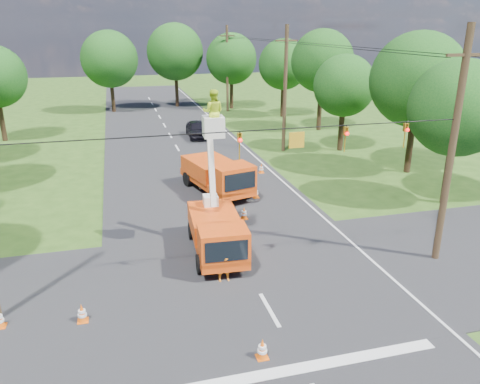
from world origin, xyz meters
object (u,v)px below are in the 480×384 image
object	(u,v)px
pole_right_mid	(285,89)
tree_far_c	(231,59)
tree_right_b	(418,80)
tree_right_d	(322,61)
tree_right_e	(284,64)
tree_far_a	(109,59)
traffic_cone_3	(82,313)
traffic_cone_2	(256,192)
tree_far_b	(175,52)
tree_right_a	(458,108)
tree_right_c	(344,86)
bucket_truck	(217,221)
second_truck	(218,175)
distant_car	(197,129)
ground_worker	(224,260)
pole_right_near	(452,148)
traffic_cone_1	(244,213)
pole_right_far	(227,68)
traffic_cone_6	(261,168)
traffic_cone_0	(262,349)

from	to	relation	value
pole_right_mid	tree_far_c	bearing A→B (deg)	87.40
tree_right_b	tree_right_d	xyz separation A→B (m)	(-0.20, 15.00, 0.24)
tree_right_d	tree_right_e	bearing A→B (deg)	97.13
tree_far_a	traffic_cone_3	bearing A→B (deg)	-92.05
traffic_cone_2	tree_far_b	distance (m)	36.01
tree_right_a	tree_far_a	xyz separation A→B (m)	(-18.50, 37.00, 0.63)
tree_right_c	bucket_truck	bearing A→B (deg)	-131.27
bucket_truck	tree_right_c	xyz separation A→B (m)	(14.08, 16.05, 3.67)
second_truck	distant_car	xyz separation A→B (m)	(1.48, 15.77, -0.43)
ground_worker	pole_right_near	bearing A→B (deg)	-5.01
distant_car	tree_right_c	bearing A→B (deg)	-34.45
tree_right_d	tree_right_a	bearing A→B (deg)	-93.54
distant_car	pole_right_mid	world-z (taller)	pole_right_mid
traffic_cone_1	tree_right_a	bearing A→B (deg)	-2.61
second_truck	tree_right_c	bearing A→B (deg)	18.77
pole_right_near	tree_right_c	world-z (taller)	pole_right_near
distant_car	traffic_cone_2	distance (m)	17.23
traffic_cone_1	pole_right_far	size ratio (longest dim) A/B	0.07
second_truck	tree_right_b	bearing A→B (deg)	-10.27
traffic_cone_6	tree_right_a	size ratio (longest dim) A/B	0.09
tree_right_d	ground_worker	bearing A→B (deg)	-120.98
tree_far_a	tree_far_b	xyz separation A→B (m)	(8.00, 2.00, 0.62)
bucket_truck	tree_right_a	bearing A→B (deg)	15.52
second_truck	tree_far_a	distance (m)	32.91
tree_right_e	tree_far_c	xyz separation A→B (m)	(-4.30, 7.00, 0.25)
pole_right_near	tree_right_c	size ratio (longest dim) A/B	1.28
traffic_cone_0	tree_far_a	size ratio (longest dim) A/B	0.07
ground_worker	pole_right_mid	world-z (taller)	pole_right_mid
traffic_cone_3	pole_right_far	size ratio (longest dim) A/B	0.07
traffic_cone_3	tree_right_a	size ratio (longest dim) A/B	0.09
traffic_cone_6	tree_far_b	world-z (taller)	tree_far_b
tree_right_a	tree_right_c	size ratio (longest dim) A/B	1.06
ground_worker	traffic_cone_6	xyz separation A→B (m)	(5.92, 13.84, -0.59)
traffic_cone_1	tree_right_c	xyz separation A→B (m)	(11.81, 12.45, 4.95)
traffic_cone_0	traffic_cone_3	xyz separation A→B (m)	(-5.53, 3.47, 0.00)
ground_worker	tree_right_c	bearing A→B (deg)	50.24
pole_right_far	tree_right_b	xyz separation A→B (m)	(6.50, -28.00, 1.33)
tree_right_c	pole_right_near	bearing A→B (deg)	-103.89
pole_right_far	tree_right_b	world-z (taller)	pole_right_far
tree_far_b	tree_right_b	bearing A→B (deg)	-70.02
second_truck	tree_far_b	world-z (taller)	tree_far_b
pole_right_far	traffic_cone_6	bearing A→B (deg)	-98.19
second_truck	traffic_cone_2	bearing A→B (deg)	-49.63
traffic_cone_2	pole_right_near	world-z (taller)	pole_right_near
distant_car	traffic_cone_0	size ratio (longest dim) A/B	6.38
pole_right_far	tree_right_c	xyz separation A→B (m)	(4.70, -21.00, 0.21)
traffic_cone_0	bucket_truck	bearing A→B (deg)	88.77
tree_right_c	tree_far_c	distance (m)	23.31
bucket_truck	tree_right_b	distance (m)	18.90
traffic_cone_6	tree_right_b	size ratio (longest dim) A/B	0.07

